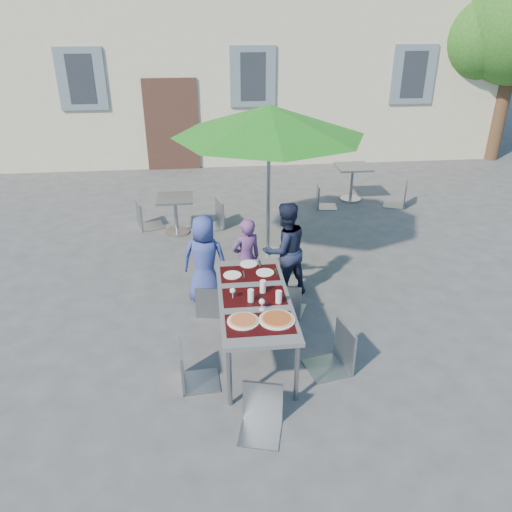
{
  "coord_description": "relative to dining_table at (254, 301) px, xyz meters",
  "views": [
    {
      "loc": [
        -1.3,
        -5.06,
        3.64
      ],
      "look_at": [
        -0.67,
        0.63,
        0.81
      ],
      "focal_mm": 35.0,
      "sensor_mm": 36.0,
      "label": 1
    }
  ],
  "objects": [
    {
      "name": "place_settings",
      "position": [
        0.0,
        0.61,
        0.06
      ],
      "size": [
        0.66,
        0.49,
        0.01
      ],
      "color": "white",
      "rests_on": "dining_table"
    },
    {
      "name": "glassware",
      "position": [
        0.06,
        -0.08,
        0.13
      ],
      "size": [
        0.56,
        0.42,
        0.15
      ],
      "color": "silver",
      "rests_on": "dining_table"
    },
    {
      "name": "child_2",
      "position": [
        0.56,
        1.31,
        -0.01
      ],
      "size": [
        0.76,
        0.6,
        1.37
      ],
      "primitive_type": "imported",
      "rotation": [
        0.0,
        0.0,
        3.52
      ],
      "color": "#181D35",
      "rests_on": "ground"
    },
    {
      "name": "bg_chair_r_1",
      "position": [
        3.49,
        4.52,
        -0.14
      ],
      "size": [
        0.56,
        0.55,
        0.95
      ],
      "color": "gray",
      "rests_on": "ground"
    },
    {
      "name": "chair_2",
      "position": [
        0.51,
        0.74,
        -0.16
      ],
      "size": [
        0.54,
        0.54,
        0.92
      ],
      "color": "#8F949B",
      "rests_on": "ground"
    },
    {
      "name": "bg_chair_l_0",
      "position": [
        -1.61,
        3.95,
        -0.13
      ],
      "size": [
        0.54,
        0.54,
        0.97
      ],
      "color": "gray",
      "rests_on": "ground"
    },
    {
      "name": "chair_5",
      "position": [
        -0.06,
        -1.2,
        -0.19
      ],
      "size": [
        0.48,
        0.48,
        0.88
      ],
      "color": "gray",
      "rests_on": "ground"
    },
    {
      "name": "dining_table",
      "position": [
        0.0,
        0.0,
        0.0
      ],
      "size": [
        0.8,
        1.85,
        0.76
      ],
      "color": "#424347",
      "rests_on": "ground"
    },
    {
      "name": "patio_umbrella",
      "position": [
        0.48,
        2.44,
        1.5
      ],
      "size": [
        2.86,
        2.86,
        2.44
      ],
      "color": "#AFB1B7",
      "rests_on": "ground"
    },
    {
      "name": "pizza_near_right",
      "position": [
        0.18,
        -0.5,
        0.07
      ],
      "size": [
        0.38,
        0.38,
        0.03
      ],
      "color": "white",
      "rests_on": "dining_table"
    },
    {
      "name": "ground",
      "position": [
        0.79,
        0.27,
        -0.7
      ],
      "size": [
        90.0,
        90.0,
        0.0
      ],
      "primitive_type": "plane",
      "color": "#404042",
      "rests_on": "ground"
    },
    {
      "name": "chair_0",
      "position": [
        -0.48,
        0.85,
        -0.21
      ],
      "size": [
        0.43,
        0.43,
        0.84
      ],
      "color": "gray",
      "rests_on": "ground"
    },
    {
      "name": "chair_3",
      "position": [
        -0.73,
        -0.5,
        -0.17
      ],
      "size": [
        0.43,
        0.42,
        0.9
      ],
      "color": "gray",
      "rests_on": "ground"
    },
    {
      "name": "pizza_near_left",
      "position": [
        -0.17,
        -0.49,
        0.07
      ],
      "size": [
        0.33,
        0.33,
        0.03
      ],
      "color": "white",
      "rests_on": "dining_table"
    },
    {
      "name": "chair_4",
      "position": [
        0.88,
        -0.4,
        -0.11
      ],
      "size": [
        0.53,
        0.52,
        0.99
      ],
      "color": "#929A9D",
      "rests_on": "ground"
    },
    {
      "name": "cafe_table_0",
      "position": [
        -1.02,
        3.63,
        -0.26
      ],
      "size": [
        0.63,
        0.63,
        0.68
      ],
      "color": "#AFB1B7",
      "rests_on": "ground"
    },
    {
      "name": "child_0",
      "position": [
        -0.54,
        1.23,
        -0.07
      ],
      "size": [
        0.68,
        0.52,
        1.26
      ],
      "primitive_type": "imported",
      "rotation": [
        0.0,
        0.0,
        2.93
      ],
      "color": "#323F8A",
      "rests_on": "ground"
    },
    {
      "name": "bg_chair_l_1",
      "position": [
        1.9,
        4.64,
        -0.17
      ],
      "size": [
        0.45,
        0.45,
        0.9
      ],
      "color": "gray",
      "rests_on": "ground"
    },
    {
      "name": "cafe_table_1",
      "position": [
        2.6,
        5.0,
        -0.19
      ],
      "size": [
        0.69,
        0.69,
        0.74
      ],
      "color": "#AFB1B7",
      "rests_on": "ground"
    },
    {
      "name": "chair_1",
      "position": [
        0.19,
        0.87,
        -0.16
      ],
      "size": [
        0.47,
        0.47,
        0.92
      ],
      "color": "#939B9F",
      "rests_on": "ground"
    },
    {
      "name": "child_1",
      "position": [
        0.03,
        1.29,
        -0.11
      ],
      "size": [
        0.5,
        0.41,
        1.17
      ],
      "primitive_type": "imported",
      "rotation": [
        0.0,
        0.0,
        3.49
      ],
      "color": "#603670",
      "rests_on": "ground"
    },
    {
      "name": "bg_chair_r_0",
      "position": [
        -0.33,
        3.83,
        -0.12
      ],
      "size": [
        0.53,
        0.53,
        0.97
      ],
      "color": "gray",
      "rests_on": "ground"
    }
  ]
}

